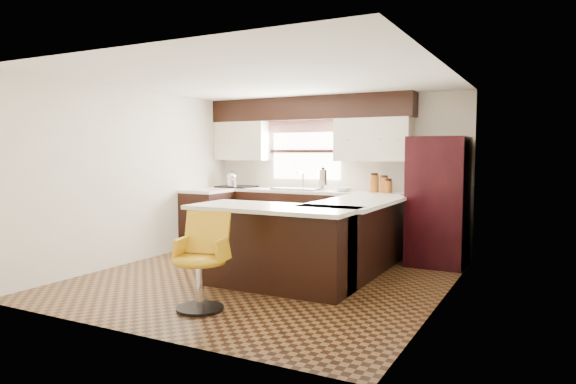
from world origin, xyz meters
The scene contains 30 objects.
floor centered at (0.00, 0.00, 0.00)m, with size 4.40×4.40×0.00m, color #49301A.
ceiling centered at (0.00, 0.00, 2.40)m, with size 4.40×4.40×0.00m, color silver.
wall_back centered at (0.00, 2.20, 1.20)m, with size 4.40×4.40×0.00m, color beige.
wall_front centered at (0.00, -2.20, 1.20)m, with size 4.40×4.40×0.00m, color beige.
wall_left centered at (-2.10, 0.00, 1.20)m, with size 4.40×4.40×0.00m, color beige.
wall_right centered at (2.10, 0.00, 1.20)m, with size 4.40×4.40×0.00m, color beige.
base_cab_back centered at (-0.45, 1.90, 0.45)m, with size 3.30×0.60×0.90m, color black.
base_cab_left centered at (-1.80, 1.25, 0.45)m, with size 0.60×0.70×0.90m, color black.
counter_back centered at (-0.45, 1.90, 0.92)m, with size 3.30×0.60×0.04m, color silver.
counter_left centered at (-1.80, 1.25, 0.92)m, with size 0.60×0.70×0.04m, color silver.
soffit centered at (-0.40, 2.03, 2.22)m, with size 3.40×0.35×0.36m, color black.
upper_cab_left centered at (-1.62, 2.03, 1.72)m, with size 0.94×0.35×0.64m, color beige.
upper_cab_right centered at (0.68, 2.03, 1.72)m, with size 1.14×0.35×0.64m, color beige.
window_pane centered at (-0.50, 2.18, 1.55)m, with size 1.20×0.02×0.90m, color white.
valance centered at (-0.50, 2.14, 1.94)m, with size 1.30×0.06×0.18m, color #D19B93.
sink centered at (-0.50, 1.88, 0.96)m, with size 0.75×0.45×0.03m, color #B2B2B7.
dishwasher centered at (0.55, 1.61, 0.43)m, with size 0.58×0.03×0.78m, color black.
cooktop centered at (-1.65, 1.88, 0.96)m, with size 0.58×0.50×0.03m, color black.
peninsula_long centered at (0.90, 0.62, 0.45)m, with size 0.60×1.95×0.90m, color black.
peninsula_return centered at (0.38, -0.35, 0.45)m, with size 1.65×0.60×0.90m, color black.
counter_pen_long centered at (0.95, 0.62, 0.92)m, with size 0.84×1.95×0.04m, color silver.
counter_pen_return centered at (0.35, -0.44, 0.92)m, with size 1.89×0.84×0.04m, color silver.
refrigerator centered at (1.71, 1.72, 0.87)m, with size 0.75×0.72×1.74m, color black.
bar_chair centered at (0.07, -1.40, 0.47)m, with size 0.51×0.51×0.95m, color gold, non-canonical shape.
kettle centered at (-1.74, 1.88, 1.10)m, with size 0.19×0.19×0.26m, color silver, non-canonical shape.
percolator centered at (-0.07, 1.90, 1.11)m, with size 0.14×0.14×0.32m, color silver.
mixing_bowl centered at (0.26, 1.90, 0.98)m, with size 0.25×0.25×0.06m, color white.
canister_large centered at (0.74, 1.92, 1.07)m, with size 0.14×0.14×0.25m, color #98541C.
canister_med centered at (0.89, 1.92, 1.06)m, with size 0.12×0.12×0.22m, color #98541C.
canister_small centered at (0.95, 1.92, 1.03)m, with size 0.13×0.13×0.18m, color #98541C.
Camera 1 is at (3.11, -5.34, 1.54)m, focal length 32.00 mm.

